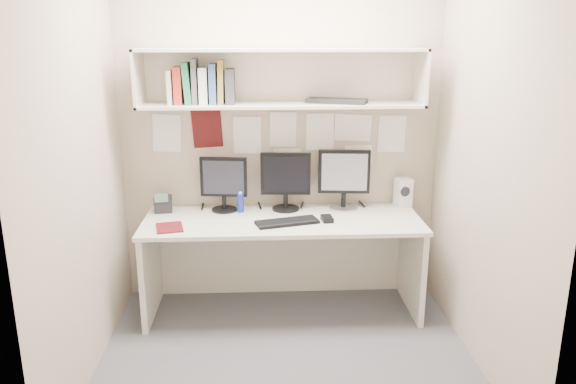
{
  "coord_description": "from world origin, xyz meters",
  "views": [
    {
      "loc": [
        -0.15,
        -3.2,
        2.02
      ],
      "look_at": [
        0.03,
        0.35,
        1.01
      ],
      "focal_mm": 35.0,
      "sensor_mm": 36.0,
      "label": 1
    }
  ],
  "objects_px": {
    "monitor_right": "(344,177)",
    "speaker": "(403,192)",
    "desk": "(283,265)",
    "monitor_left": "(224,181)",
    "maroon_notebook": "(169,228)",
    "desk_phone": "(163,204)",
    "keyboard": "(287,222)",
    "monitor_center": "(286,179)"
  },
  "relations": [
    {
      "from": "desk",
      "to": "monitor_right",
      "type": "xyz_separation_m",
      "value": [
        0.47,
        0.22,
        0.61
      ]
    },
    {
      "from": "maroon_notebook",
      "to": "monitor_center",
      "type": "bearing_deg",
      "value": 13.85
    },
    {
      "from": "monitor_center",
      "to": "monitor_right",
      "type": "relative_size",
      "value": 0.96
    },
    {
      "from": "monitor_left",
      "to": "desk",
      "type": "bearing_deg",
      "value": -19.65
    },
    {
      "from": "monitor_center",
      "to": "monitor_left",
      "type": "bearing_deg",
      "value": -176.55
    },
    {
      "from": "keyboard",
      "to": "maroon_notebook",
      "type": "relative_size",
      "value": 2.03
    },
    {
      "from": "monitor_center",
      "to": "desk_phone",
      "type": "distance_m",
      "value": 0.94
    },
    {
      "from": "monitor_right",
      "to": "monitor_left",
      "type": "bearing_deg",
      "value": -175.03
    },
    {
      "from": "monitor_left",
      "to": "monitor_right",
      "type": "bearing_deg",
      "value": 7.34
    },
    {
      "from": "monitor_right",
      "to": "keyboard",
      "type": "height_order",
      "value": "monitor_right"
    },
    {
      "from": "monitor_left",
      "to": "monitor_right",
      "type": "distance_m",
      "value": 0.9
    },
    {
      "from": "monitor_right",
      "to": "maroon_notebook",
      "type": "xyz_separation_m",
      "value": [
        -1.26,
        -0.4,
        -0.24
      ]
    },
    {
      "from": "monitor_right",
      "to": "speaker",
      "type": "xyz_separation_m",
      "value": [
        0.47,
        0.03,
        -0.14
      ]
    },
    {
      "from": "monitor_right",
      "to": "speaker",
      "type": "distance_m",
      "value": 0.49
    },
    {
      "from": "monitor_right",
      "to": "speaker",
      "type": "height_order",
      "value": "monitor_right"
    },
    {
      "from": "monitor_left",
      "to": "monitor_center",
      "type": "relative_size",
      "value": 0.93
    },
    {
      "from": "monitor_left",
      "to": "keyboard",
      "type": "distance_m",
      "value": 0.61
    },
    {
      "from": "monitor_left",
      "to": "speaker",
      "type": "xyz_separation_m",
      "value": [
        1.37,
        0.03,
        -0.11
      ]
    },
    {
      "from": "monitor_right",
      "to": "keyboard",
      "type": "relative_size",
      "value": 1.04
    },
    {
      "from": "monitor_right",
      "to": "keyboard",
      "type": "distance_m",
      "value": 0.61
    },
    {
      "from": "maroon_notebook",
      "to": "speaker",
      "type": "bearing_deg",
      "value": 1.96
    },
    {
      "from": "monitor_right",
      "to": "speaker",
      "type": "bearing_deg",
      "value": 9.1
    },
    {
      "from": "desk",
      "to": "monitor_center",
      "type": "xyz_separation_m",
      "value": [
        0.03,
        0.22,
        0.6
      ]
    },
    {
      "from": "monitor_center",
      "to": "monitor_right",
      "type": "height_order",
      "value": "monitor_right"
    },
    {
      "from": "desk",
      "to": "monitor_left",
      "type": "bearing_deg",
      "value": 153.0
    },
    {
      "from": "monitor_center",
      "to": "desk_phone",
      "type": "height_order",
      "value": "monitor_center"
    },
    {
      "from": "keyboard",
      "to": "speaker",
      "type": "bearing_deg",
      "value": 6.31
    },
    {
      "from": "maroon_notebook",
      "to": "monitor_left",
      "type": "bearing_deg",
      "value": 36.26
    },
    {
      "from": "monitor_left",
      "to": "monitor_center",
      "type": "height_order",
      "value": "monitor_center"
    },
    {
      "from": "monitor_right",
      "to": "desk_phone",
      "type": "relative_size",
      "value": 2.87
    },
    {
      "from": "desk",
      "to": "keyboard",
      "type": "height_order",
      "value": "keyboard"
    },
    {
      "from": "keyboard",
      "to": "monitor_left",
      "type": "bearing_deg",
      "value": 128.15
    },
    {
      "from": "maroon_notebook",
      "to": "desk",
      "type": "bearing_deg",
      "value": 0.67
    },
    {
      "from": "desk",
      "to": "maroon_notebook",
      "type": "height_order",
      "value": "maroon_notebook"
    },
    {
      "from": "monitor_left",
      "to": "maroon_notebook",
      "type": "relative_size",
      "value": 1.89
    },
    {
      "from": "monitor_center",
      "to": "maroon_notebook",
      "type": "relative_size",
      "value": 2.02
    },
    {
      "from": "monitor_right",
      "to": "speaker",
      "type": "relative_size",
      "value": 2.05
    },
    {
      "from": "desk",
      "to": "monitor_left",
      "type": "height_order",
      "value": "monitor_left"
    },
    {
      "from": "maroon_notebook",
      "to": "desk_phone",
      "type": "relative_size",
      "value": 1.36
    },
    {
      "from": "desk",
      "to": "monitor_right",
      "type": "bearing_deg",
      "value": 24.87
    },
    {
      "from": "speaker",
      "to": "monitor_center",
      "type": "bearing_deg",
      "value": 169.56
    },
    {
      "from": "desk",
      "to": "monitor_right",
      "type": "height_order",
      "value": "monitor_right"
    }
  ]
}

